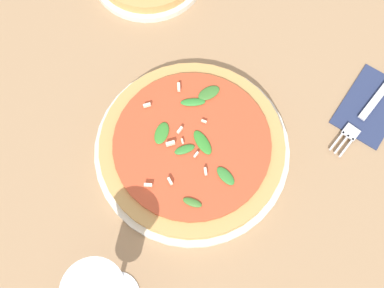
% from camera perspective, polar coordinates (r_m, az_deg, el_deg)
% --- Properties ---
extents(ground_plane, '(6.00, 6.00, 0.00)m').
position_cam_1_polar(ground_plane, '(0.71, 0.86, -1.76)').
color(ground_plane, '#9E7A56').
extents(pizza_arugula_main, '(0.31, 0.31, 0.05)m').
position_cam_1_polar(pizza_arugula_main, '(0.70, 0.00, -0.38)').
color(pizza_arugula_main, silver).
rests_on(pizza_arugula_main, ground_plane).
extents(napkin, '(0.14, 0.11, 0.01)m').
position_cam_1_polar(napkin, '(0.80, 21.80, 4.59)').
color(napkin, navy).
rests_on(napkin, ground_plane).
extents(fork, '(0.20, 0.07, 0.00)m').
position_cam_1_polar(fork, '(0.79, 21.65, 4.36)').
color(fork, silver).
rests_on(fork, ground_plane).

